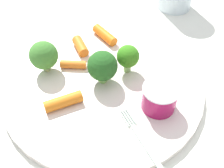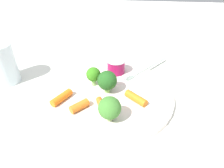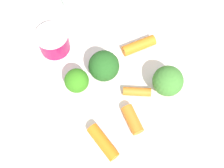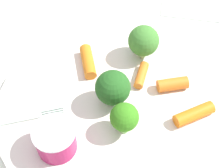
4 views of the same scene
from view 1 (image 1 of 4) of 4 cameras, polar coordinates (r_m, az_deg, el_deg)
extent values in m
plane|color=silver|center=(0.42, -1.91, -0.41)|extent=(2.40, 2.40, 0.00)
cylinder|color=silver|center=(0.42, -1.93, 0.15)|extent=(0.31, 0.31, 0.01)
cylinder|color=#9A1249|center=(0.37, 10.08, -3.07)|extent=(0.05, 0.05, 0.03)
cylinder|color=silver|center=(0.36, 10.46, -1.14)|extent=(0.05, 0.05, 0.00)
cylinder|color=#85C55C|center=(0.40, -2.20, 0.99)|extent=(0.01, 0.01, 0.01)
sphere|color=#22561E|center=(0.39, -2.30, 3.46)|extent=(0.04, 0.04, 0.04)
cylinder|color=#8BC16C|center=(0.42, 3.30, 3.73)|extent=(0.01, 0.01, 0.02)
sphere|color=#357D1B|center=(0.41, 3.43, 5.93)|extent=(0.03, 0.03, 0.03)
cylinder|color=#93A96B|center=(0.43, -13.84, 3.63)|extent=(0.01, 0.01, 0.01)
sphere|color=#3E7A2F|center=(0.42, -14.41, 5.96)|extent=(0.04, 0.04, 0.04)
cylinder|color=orange|center=(0.46, -6.77, 8.04)|extent=(0.04, 0.04, 0.02)
cylinder|color=orange|center=(0.43, -8.28, 4.16)|extent=(0.04, 0.03, 0.01)
cylinder|color=orange|center=(0.38, -10.36, -3.71)|extent=(0.05, 0.05, 0.02)
cylinder|color=orange|center=(0.48, -1.56, 10.44)|extent=(0.05, 0.04, 0.02)
cube|color=#AEC4B7|center=(0.36, 2.62, -7.50)|extent=(0.02, 0.02, 0.00)
cube|color=#AEC4B7|center=(0.36, 3.10, -7.30)|extent=(0.02, 0.02, 0.00)
cube|color=#AEC4B7|center=(0.37, 3.57, -7.10)|extent=(0.02, 0.02, 0.00)
cube|color=#AEC4B7|center=(0.37, 4.04, -6.91)|extent=(0.02, 0.02, 0.00)
camera|label=2|loc=(0.53, -50.78, 29.63)|focal=30.08mm
camera|label=3|loc=(0.49, -5.71, 59.52)|focal=47.01mm
camera|label=4|loc=(0.41, 51.29, 44.73)|focal=53.22mm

